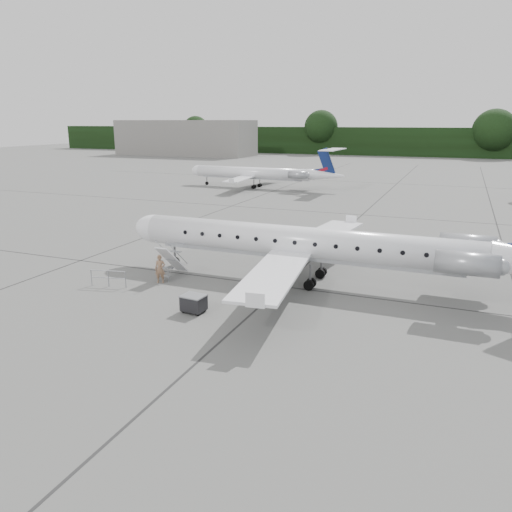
% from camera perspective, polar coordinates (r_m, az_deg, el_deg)
% --- Properties ---
extents(ground, '(320.00, 320.00, 0.00)m').
position_cam_1_polar(ground, '(23.72, 6.09, -9.14)').
color(ground, slate).
rests_on(ground, ground).
extents(treeline, '(260.00, 4.00, 8.00)m').
position_cam_1_polar(treeline, '(151.05, 20.49, 12.06)').
color(treeline, black).
rests_on(treeline, ground).
extents(terminal_building, '(40.00, 14.00, 10.00)m').
position_cam_1_polar(terminal_building, '(151.29, -8.06, 13.23)').
color(terminal_building, slate).
rests_on(terminal_building, ground).
extents(main_regional_jet, '(27.17, 19.60, 6.95)m').
position_cam_1_polar(main_regional_jet, '(30.62, 5.28, 3.32)').
color(main_regional_jet, white).
rests_on(main_regional_jet, ground).
extents(airstair, '(0.86, 2.45, 2.18)m').
position_cam_1_polar(airstair, '(32.45, -9.60, -0.49)').
color(airstair, white).
rests_on(airstair, ground).
extents(passenger, '(0.76, 0.64, 1.77)m').
position_cam_1_polar(passenger, '(31.40, -10.90, -1.47)').
color(passenger, '#846148').
rests_on(passenger, ground).
extents(safety_railing, '(2.16, 0.57, 1.00)m').
position_cam_1_polar(safety_railing, '(31.52, -16.52, -2.50)').
color(safety_railing, gray).
rests_on(safety_railing, ground).
extents(baggage_cart, '(1.24, 1.04, 1.01)m').
position_cam_1_polar(baggage_cart, '(26.43, -7.14, -5.38)').
color(baggage_cart, black).
rests_on(baggage_cart, ground).
extents(bg_regional_left, '(23.72, 17.44, 6.08)m').
position_cam_1_polar(bg_regional_left, '(75.91, -0.49, 10.11)').
color(bg_regional_left, white).
rests_on(bg_regional_left, ground).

